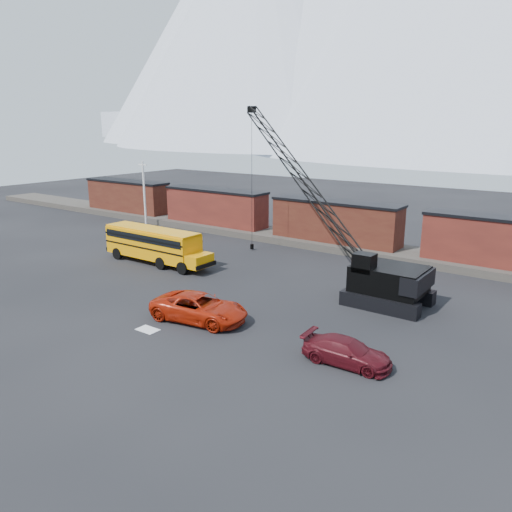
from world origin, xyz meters
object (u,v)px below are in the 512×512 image
at_px(maroon_suv, 347,352).
at_px(crawler_crane, 302,179).
at_px(school_bus, 155,244).
at_px(red_pickup, 199,308).

relative_size(maroon_suv, crawler_crane, 0.24).
height_order(school_bus, red_pickup, school_bus).
bearing_deg(crawler_crane, red_pickup, -87.43).
height_order(school_bus, maroon_suv, school_bus).
bearing_deg(crawler_crane, school_bus, -154.67).
height_order(school_bus, crawler_crane, crawler_crane).
height_order(red_pickup, maroon_suv, red_pickup).
relative_size(school_bus, crawler_crane, 0.57).
distance_m(maroon_suv, crawler_crane, 18.91).
bearing_deg(red_pickup, crawler_crane, -7.05).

